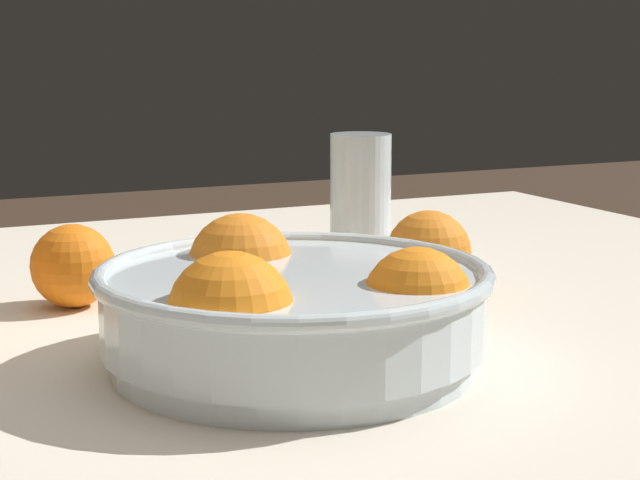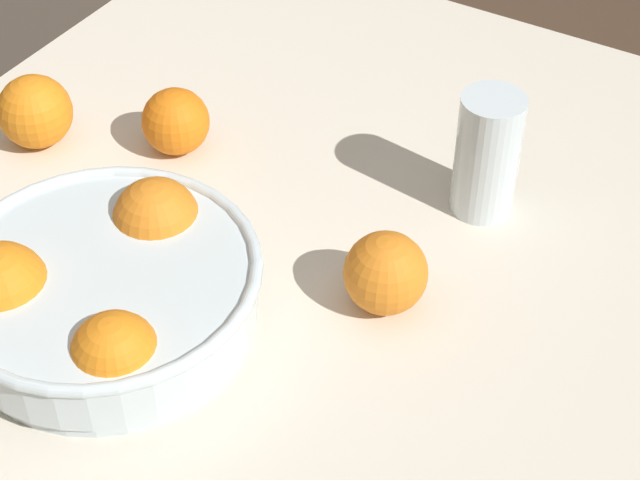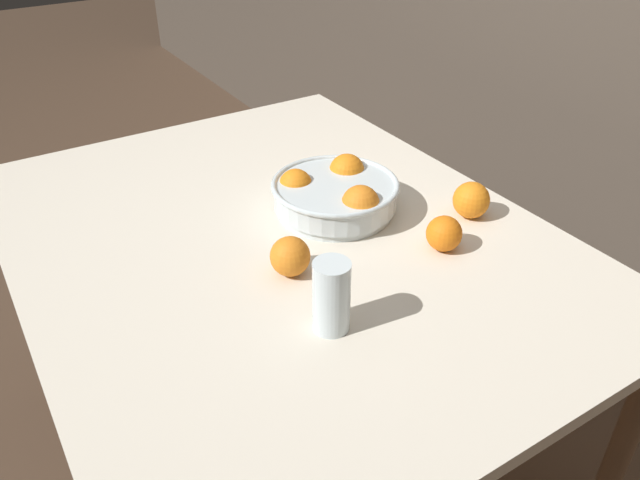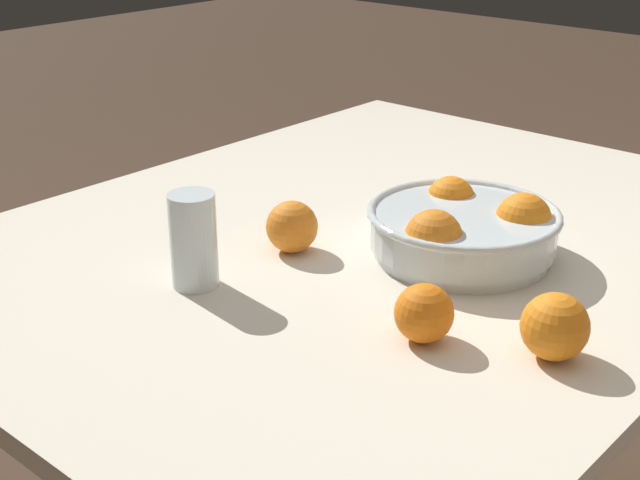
% 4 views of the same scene
% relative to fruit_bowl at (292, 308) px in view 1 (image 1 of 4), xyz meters
% --- Properties ---
extents(dining_table, '(1.34, 1.05, 0.73)m').
position_rel_fruit_bowl_xyz_m(dining_table, '(0.01, -0.15, -0.11)').
color(dining_table, beige).
rests_on(dining_table, ground_plane).
extents(fruit_bowl, '(0.28, 0.28, 0.10)m').
position_rel_fruit_bowl_xyz_m(fruit_bowl, '(0.00, 0.00, 0.00)').
color(fruit_bowl, silver).
rests_on(fruit_bowl, dining_table).
extents(juice_glass, '(0.06, 0.06, 0.13)m').
position_rel_fruit_bowl_xyz_m(juice_glass, '(0.33, -0.22, 0.02)').
color(juice_glass, '#F4A314').
rests_on(juice_glass, dining_table).
extents(orange_loose_near_bowl, '(0.07, 0.07, 0.07)m').
position_rel_fruit_bowl_xyz_m(orange_loose_near_bowl, '(0.25, 0.10, -0.01)').
color(orange_loose_near_bowl, orange).
rests_on(orange_loose_near_bowl, dining_table).
extents(orange_loose_aside, '(0.08, 0.08, 0.08)m').
position_rel_fruit_bowl_xyz_m(orange_loose_aside, '(0.15, -0.20, -0.00)').
color(orange_loose_aside, orange).
rests_on(orange_loose_aside, dining_table).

